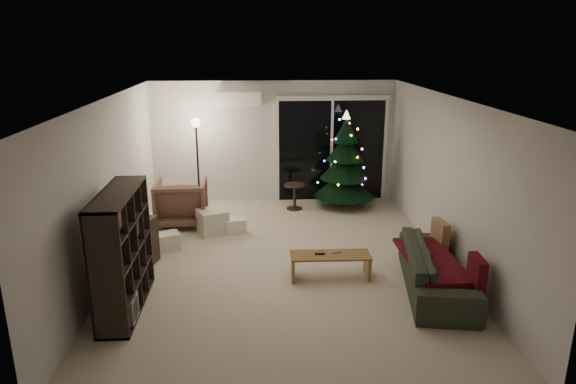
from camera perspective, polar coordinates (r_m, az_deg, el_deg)
name	(u,v)px	position (r m, az deg, el deg)	size (l,w,h in m)	color
room	(304,174)	(9.03, 1.76, 2.00)	(6.50, 7.51, 2.60)	beige
bookshelf	(107,252)	(6.77, -19.51, -6.31)	(0.39, 1.54, 1.54)	black
media_cabinet	(129,251)	(7.82, -17.30, -6.24)	(0.43, 1.15, 0.72)	black
stereo	(126,222)	(7.67, -17.58, -3.24)	(0.36, 0.43, 0.15)	black
armchair	(181,202)	(9.61, -11.76, -1.12)	(0.91, 0.93, 0.85)	brown
ottoman	(213,221)	(9.15, -8.38, -3.26)	(0.47, 0.47, 0.42)	beige
cardboard_box_a	(167,241)	(8.61, -13.27, -5.35)	(0.39, 0.29, 0.28)	white
cardboard_box_b	(235,226)	(9.15, -5.90, -3.73)	(0.36, 0.27, 0.25)	white
side_table	(295,197)	(10.29, 0.74, -0.51)	(0.42, 0.42, 0.52)	black
floor_lamp	(198,167)	(10.17, -9.97, 2.75)	(0.29, 0.29, 1.80)	black
sofa	(437,269)	(7.33, 16.24, -8.19)	(2.09, 0.82, 0.61)	black
sofa_throw	(431,260)	(7.24, 15.58, -7.26)	(0.65, 1.50, 0.05)	#5A1019
cushion_a	(440,234)	(7.88, 16.54, -4.49)	(0.12, 0.40, 0.40)	#9A6946
cushion_b	(477,273)	(6.78, 20.25, -8.40)	(0.12, 0.40, 0.40)	#5A1019
coffee_table	(330,266)	(7.45, 4.70, -8.18)	(1.14, 0.40, 0.36)	olive
remote_a	(320,254)	(7.35, 3.57, -6.88)	(0.14, 0.04, 0.02)	black
remote_b	(337,252)	(7.43, 5.45, -6.66)	(0.13, 0.04, 0.02)	slate
christmas_tree	(345,160)	(10.33, 6.36, 3.60)	(1.22, 1.22, 1.97)	black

